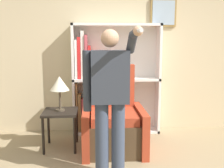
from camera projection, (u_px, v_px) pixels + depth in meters
The scene contains 6 objects.
wall_back at pixel (126, 50), 4.51m from camera, with size 8.00×0.11×2.80m.
bookcase at pixel (106, 81), 4.41m from camera, with size 1.47×0.28×1.84m.
armchair at pixel (113, 123), 3.79m from camera, with size 0.87×0.86×1.21m.
person_standing at pixel (110, 97), 2.85m from camera, with size 0.56×0.78×1.68m.
side_table at pixel (61, 117), 3.79m from camera, with size 0.49×0.49×0.56m.
table_lamp at pixel (59, 84), 3.71m from camera, with size 0.28×0.28×0.50m.
Camera 1 is at (-0.55, -2.49, 1.54)m, focal length 42.00 mm.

